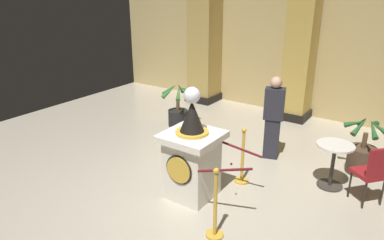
# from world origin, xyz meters

# --- Properties ---
(ground_plane) EXTENTS (11.66, 11.66, 0.00)m
(ground_plane) POSITION_xyz_m (0.00, 0.00, 0.00)
(ground_plane) COLOR #B2A893
(back_wall) EXTENTS (11.66, 0.16, 4.12)m
(back_wall) POSITION_xyz_m (0.00, 4.95, 2.06)
(back_wall) COLOR tan
(back_wall) RESTS_ON ground_plane
(pedestal_clock) EXTENTS (0.83, 0.83, 1.77)m
(pedestal_clock) POSITION_xyz_m (-0.09, 0.12, 0.67)
(pedestal_clock) COLOR silver
(pedestal_clock) RESTS_ON ground_plane
(stanchion_near) EXTENTS (0.24, 0.24, 1.01)m
(stanchion_near) POSITION_xyz_m (0.72, -0.53, 0.35)
(stanchion_near) COLOR gold
(stanchion_near) RESTS_ON ground_plane
(stanchion_far) EXTENTS (0.24, 0.24, 0.98)m
(stanchion_far) POSITION_xyz_m (0.37, 0.93, 0.34)
(stanchion_far) COLOR gold
(stanchion_far) RESTS_ON ground_plane
(velvet_rope) EXTENTS (0.92, 0.94, 0.22)m
(velvet_rope) POSITION_xyz_m (0.54, 0.20, 0.79)
(velvet_rope) COLOR #591419
(column_left) EXTENTS (0.85, 0.85, 3.95)m
(column_left) POSITION_xyz_m (-2.69, 4.50, 1.96)
(column_left) COLOR black
(column_left) RESTS_ON ground_plane
(column_centre_rear) EXTENTS (0.74, 0.74, 3.95)m
(column_centre_rear) POSITION_xyz_m (0.00, 4.50, 1.96)
(column_centre_rear) COLOR black
(column_centre_rear) RESTS_ON ground_plane
(potted_palm_left) EXTENTS (0.83, 0.77, 1.05)m
(potted_palm_left) POSITION_xyz_m (-2.08, 2.43, 0.35)
(potted_palm_left) COLOR black
(potted_palm_left) RESTS_ON ground_plane
(potted_palm_right) EXTENTS (0.76, 0.70, 1.07)m
(potted_palm_right) POSITION_xyz_m (1.94, 2.43, 0.35)
(potted_palm_right) COLOR #4C3828
(potted_palm_right) RESTS_ON ground_plane
(bystander_guest) EXTENTS (0.41, 0.32, 1.60)m
(bystander_guest) POSITION_xyz_m (0.40, 2.08, 0.84)
(bystander_guest) COLOR #26262D
(bystander_guest) RESTS_ON ground_plane
(cafe_table) EXTENTS (0.59, 0.59, 0.76)m
(cafe_table) POSITION_xyz_m (1.64, 1.63, 0.48)
(cafe_table) COLOR #332D28
(cafe_table) RESTS_ON ground_plane
(cafe_chair_red) EXTENTS (0.56, 0.56, 0.96)m
(cafe_chair_red) POSITION_xyz_m (2.24, 1.44, 0.57)
(cafe_chair_red) COLOR black
(cafe_chair_red) RESTS_ON ground_plane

